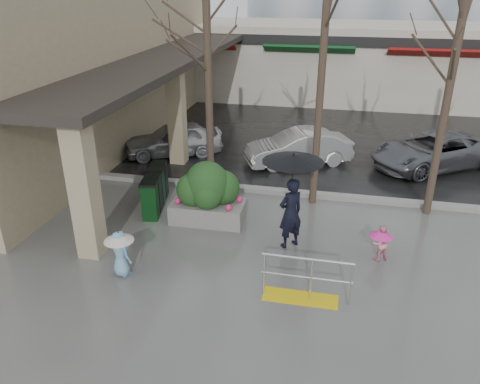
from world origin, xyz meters
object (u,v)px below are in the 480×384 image
at_px(tree_mideast, 458,39).
at_px(car_c, 433,151).
at_px(woman, 292,191).
at_px(handrail, 304,284).
at_px(tree_west, 207,24).
at_px(news_boxes, 155,189).
at_px(child_pink, 381,240).
at_px(planter, 208,193).
at_px(car_b, 298,148).
at_px(child_blue, 120,249).
at_px(tree_midwest, 325,21).
at_px(car_a, 173,139).

height_order(tree_mideast, car_c, tree_mideast).
bearing_deg(woman, handrail, 62.22).
height_order(handrail, tree_west, tree_west).
bearing_deg(news_boxes, handrail, -47.50).
height_order(child_pink, news_boxes, news_boxes).
distance_m(planter, car_b, 5.36).
relative_size(tree_west, child_blue, 6.07).
relative_size(tree_midwest, planter, 3.42).
xyz_separation_m(tree_midwest, car_b, (-0.78, 3.15, -4.60)).
bearing_deg(woman, car_c, -166.16).
height_order(child_pink, car_a, car_a).
relative_size(planter, car_a, 0.55).
distance_m(tree_midwest, car_c, 7.18).
bearing_deg(child_blue, tree_midwest, -104.16).
distance_m(handrail, child_pink, 2.54).
relative_size(child_pink, car_b, 0.24).
xyz_separation_m(child_blue, car_c, (7.95, 8.63, -0.05)).
xyz_separation_m(tree_mideast, car_b, (-4.08, 3.15, -4.23)).
bearing_deg(child_pink, child_blue, -11.80).
bearing_deg(tree_mideast, tree_midwest, 180.00).
relative_size(tree_west, woman, 2.70).
distance_m(handrail, woman, 2.48).
distance_m(child_blue, car_b, 8.56).
bearing_deg(woman, car_b, -128.73).
xyz_separation_m(tree_midwest, news_boxes, (-4.55, -1.28, -4.67)).
height_order(tree_west, car_a, tree_west).
bearing_deg(tree_midwest, tree_west, -180.00).
relative_size(tree_west, news_boxes, 3.31).
height_order(child_pink, child_blue, child_blue).
height_order(woman, car_c, woman).
height_order(child_blue, news_boxes, same).
bearing_deg(planter, tree_west, 103.15).
bearing_deg(planter, car_a, 119.43).
distance_m(child_pink, car_b, 6.55).
bearing_deg(tree_mideast, child_pink, -117.64).
xyz_separation_m(tree_midwest, child_pink, (1.80, -2.86, -4.70)).
bearing_deg(car_c, tree_west, -95.12).
bearing_deg(handrail, tree_midwest, 91.91).
bearing_deg(planter, car_b, 68.18).
bearing_deg(child_pink, car_c, -137.81).
xyz_separation_m(handrail, car_a, (-5.72, 7.91, 0.25)).
height_order(planter, car_c, planter).
xyz_separation_m(child_blue, car_b, (3.22, 7.93, -0.05)).
xyz_separation_m(woman, news_boxes, (-4.15, 1.40, -0.97)).
xyz_separation_m(handrail, tree_midwest, (-0.16, 4.80, 4.86)).
xyz_separation_m(news_boxes, car_a, (-1.01, 4.39, 0.07)).
distance_m(tree_midwest, news_boxes, 6.65).
xyz_separation_m(tree_mideast, child_pink, (-1.50, -2.86, -4.33)).
xyz_separation_m(tree_midwest, car_a, (-5.56, 3.11, -4.60)).
bearing_deg(car_a, tree_midwest, 35.18).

